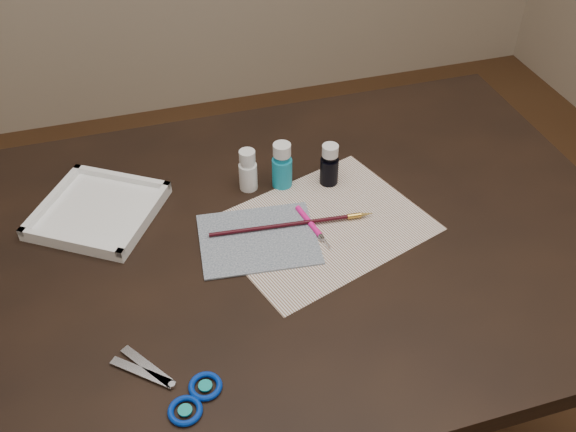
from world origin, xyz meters
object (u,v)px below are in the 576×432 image
object	(u,v)px
paper	(322,226)
scissors	(160,383)
paint_bottle_cyan	(282,165)
canvas	(258,239)
paint_bottle_navy	(329,165)
palette_tray	(98,210)
paint_bottle_white	(248,170)

from	to	relation	value
paper	scissors	xyz separation A→B (m)	(-0.35, -0.27, 0.00)
scissors	paint_bottle_cyan	bearing A→B (deg)	-85.95
canvas	scissors	distance (m)	0.34
paint_bottle_cyan	scissors	size ratio (longest dim) A/B	0.51
canvas	paint_bottle_navy	xyz separation A→B (m)	(0.18, 0.13, 0.04)
canvas	paint_bottle_cyan	bearing A→B (deg)	58.57
palette_tray	scissors	bearing A→B (deg)	-82.15
paper	paint_bottle_navy	xyz separation A→B (m)	(0.06, 0.12, 0.05)
paper	paint_bottle_navy	bearing A→B (deg)	65.44
paint_bottle_navy	paper	bearing A→B (deg)	-114.56
paint_bottle_white	paint_bottle_cyan	world-z (taller)	paint_bottle_cyan
paint_bottle_cyan	palette_tray	xyz separation A→B (m)	(-0.37, 0.01, -0.04)
paper	paint_bottle_white	world-z (taller)	paint_bottle_white
paint_bottle_navy	scissors	size ratio (longest dim) A/B	0.47
paint_bottle_navy	palette_tray	bearing A→B (deg)	176.09
paint_bottle_navy	scissors	xyz separation A→B (m)	(-0.40, -0.39, -0.04)
paint_bottle_white	paint_bottle_navy	size ratio (longest dim) A/B	0.98
paint_bottle_navy	paint_bottle_white	bearing A→B (deg)	169.08
paper	paint_bottle_white	size ratio (longest dim) A/B	4.18
paint_bottle_white	palette_tray	size ratio (longest dim) A/B	0.42
paint_bottle_white	paint_bottle_navy	world-z (taller)	paint_bottle_navy
canvas	paint_bottle_navy	world-z (taller)	paint_bottle_navy
scissors	paper	bearing A→B (deg)	-101.43
canvas	scissors	size ratio (longest dim) A/B	1.10
canvas	palette_tray	world-z (taller)	palette_tray
paint_bottle_cyan	paper	bearing A→B (deg)	-75.27
paint_bottle_navy	palette_tray	size ratio (longest dim) A/B	0.43
canvas	paint_bottle_white	distance (m)	0.16
paint_bottle_navy	paint_bottle_cyan	bearing A→B (deg)	167.79
paper	palette_tray	distance (m)	0.43
paint_bottle_navy	scissors	distance (m)	0.56
paper	scissors	bearing A→B (deg)	-142.62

